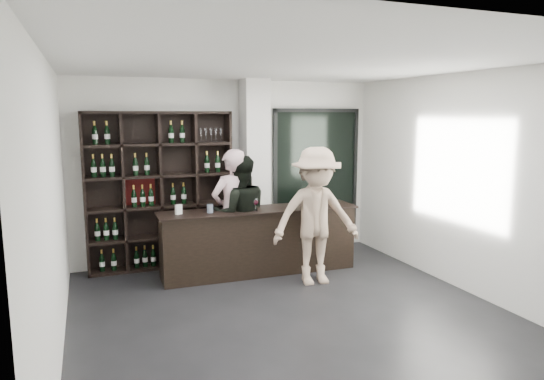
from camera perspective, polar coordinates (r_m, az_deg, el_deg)
name	(u,v)px	position (r m, az deg, el deg)	size (l,w,h in m)	color
floor	(297,320)	(5.82, 2.93, -15.02)	(5.00, 5.50, 0.01)	black
wine_shelf	(160,191)	(7.58, -13.02, -0.09)	(2.20, 0.35, 2.40)	black
structural_column	(255,171)	(7.80, -2.01, 2.24)	(0.40, 0.40, 2.90)	silver
glass_panel	(316,170)	(8.47, 5.20, 2.40)	(1.60, 0.08, 2.10)	black
tasting_counter	(259,241)	(7.25, -1.49, -6.00)	(2.97, 0.62, 0.97)	black
taster_pink	(232,212)	(7.14, -4.69, -2.64)	(0.68, 0.44, 1.86)	beige
taster_black	(240,215)	(7.17, -3.77, -2.97)	(0.86, 0.67, 1.76)	black
customer	(316,216)	(6.74, 5.20, -3.10)	(1.24, 0.71, 1.92)	tan
wine_glass	(255,203)	(6.99, -1.97, -1.60)	(0.09, 0.09, 0.21)	white
spit_cup	(210,209)	(6.92, -7.30, -2.18)	(0.09, 0.09, 0.12)	#AFC3DB
napkin_stack	(313,203)	(7.56, 4.79, -1.56)	(0.12, 0.12, 0.02)	white
card_stand	(179,209)	(6.87, -10.94, -2.26)	(0.09, 0.05, 0.14)	white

